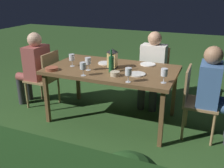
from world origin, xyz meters
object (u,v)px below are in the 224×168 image
object	(u,v)px
wine_glass_d	(83,66)
plate_a	(148,64)
wine_glass_a	(88,61)
person_in_cream	(152,66)
plate_c	(106,63)
person_in_rust	(34,66)
green_bottle_on_table	(111,64)
wine_glass_c	(164,73)
lantern_centerpiece	(112,57)
wine_glass_e	(72,58)
chair_head_near	(195,99)
bowl_bread	(52,69)
dining_table	(112,72)
chair_head_far	(45,77)
chair_side_left_a	(155,72)
plate_b	(137,74)
person_in_blue	(214,90)
wine_glass_b	(128,72)

from	to	relation	value
wine_glass_d	plate_a	xyz separation A→B (m)	(-0.61, -0.76, -0.11)
wine_glass_a	plate_a	xyz separation A→B (m)	(-0.65, -0.54, -0.11)
person_in_cream	plate_c	bearing A→B (deg)	42.94
person_in_rust	green_bottle_on_table	distance (m)	1.37
wine_glass_c	person_in_cream	bearing A→B (deg)	-69.57
wine_glass_c	wine_glass_d	xyz separation A→B (m)	(0.96, 0.12, 0.00)
lantern_centerpiece	plate_c	distance (m)	0.27
wine_glass_e	chair_head_near	bearing A→B (deg)	-175.92
wine_glass_d	bowl_bread	distance (m)	0.49
wine_glass_e	plate_c	xyz separation A→B (m)	(-0.37, -0.29, -0.11)
person_in_cream	bowl_bread	size ratio (longest dim) A/B	7.07
green_bottle_on_table	plate_c	size ratio (longest dim) A/B	1.38
lantern_centerpiece	wine_glass_d	xyz separation A→B (m)	(0.21, 0.43, -0.03)
plate_c	green_bottle_on_table	bearing A→B (deg)	124.59
person_in_rust	wine_glass_c	bearing A→B (deg)	171.80
green_bottle_on_table	wine_glass_c	distance (m)	0.72
chair_head_near	bowl_bread	size ratio (longest dim) A/B	5.35
dining_table	green_bottle_on_table	world-z (taller)	green_bottle_on_table
bowl_bread	wine_glass_e	bearing A→B (deg)	-119.58
green_bottle_on_table	wine_glass_e	xyz separation A→B (m)	(0.59, -0.03, 0.01)
chair_head_far	green_bottle_on_table	xyz separation A→B (m)	(-1.15, 0.15, 0.37)
person_in_cream	plate_a	world-z (taller)	person_in_cream
bowl_bread	person_in_cream	bearing A→B (deg)	-135.02
wine_glass_c	wine_glass_e	distance (m)	1.30
wine_glass_c	wine_glass_e	world-z (taller)	same
plate_a	wine_glass_c	bearing A→B (deg)	118.80
wine_glass_e	plate_a	world-z (taller)	wine_glass_e
chair_side_left_a	plate_c	world-z (taller)	chair_side_left_a
bowl_bread	dining_table	bearing A→B (deg)	-151.10
dining_table	wine_glass_a	bearing A→B (deg)	37.51
plate_c	plate_b	bearing A→B (deg)	151.52
chair_head_near	bowl_bread	distance (m)	1.85
chair_head_far	wine_glass_a	world-z (taller)	wine_glass_a
dining_table	plate_c	xyz separation A→B (m)	(0.17, -0.18, 0.06)
person_in_blue	wine_glass_b	bearing A→B (deg)	24.62
wine_glass_a	plate_c	size ratio (longest dim) A/B	0.81
green_bottle_on_table	dining_table	bearing A→B (deg)	-70.88
wine_glass_d	person_in_cream	bearing A→B (deg)	-118.12
green_bottle_on_table	plate_b	world-z (taller)	green_bottle_on_table
lantern_centerpiece	wine_glass_d	distance (m)	0.48
chair_head_far	plate_c	world-z (taller)	chair_head_far
lantern_centerpiece	dining_table	bearing A→B (deg)	90.31
chair_side_left_a	chair_head_far	xyz separation A→B (m)	(1.48, 0.89, 0.00)
chair_head_near	wine_glass_c	bearing A→B (deg)	40.18
dining_table	wine_glass_a	xyz separation A→B (m)	(0.25, 0.19, 0.17)
dining_table	person_in_cream	xyz separation A→B (m)	(-0.38, -0.69, -0.06)
dining_table	plate_c	world-z (taller)	plate_c
wine_glass_c	wine_glass_e	xyz separation A→B (m)	(1.29, -0.18, 0.00)
chair_side_left_a	green_bottle_on_table	distance (m)	1.15
person_in_rust	green_bottle_on_table	size ratio (longest dim) A/B	3.96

